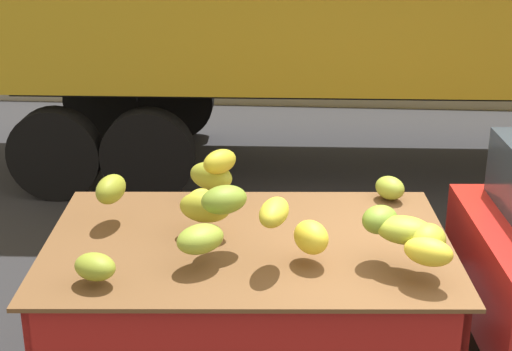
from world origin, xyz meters
TOP-DOWN VIEW (x-y plane):
  - curb_strip at (0.00, 7.86)m, footprint 80.00×0.80m

SIDE VIEW (x-z plane):
  - curb_strip at x=0.00m, z-range 0.00..0.16m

